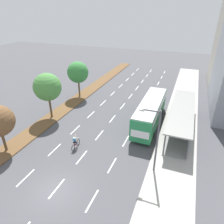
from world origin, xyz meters
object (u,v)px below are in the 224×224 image
at_px(bus_shelter, 183,117).
at_px(median_tree_third, 78,72).
at_px(median_tree_second, 47,87).
at_px(streetlight, 156,138).
at_px(bus, 150,110).
at_px(cyclist, 75,142).

height_order(bus_shelter, median_tree_third, median_tree_third).
height_order(median_tree_second, median_tree_third, median_tree_second).
relative_size(bus_shelter, streetlight, 2.07).
relative_size(median_tree_second, median_tree_third, 1.04).
distance_m(bus, median_tree_third, 14.83).
bearing_deg(bus, median_tree_second, -165.89).
xyz_separation_m(bus, median_tree_second, (-13.68, -3.44, 2.64)).
distance_m(bus_shelter, cyclist, 13.94).
xyz_separation_m(bus, cyclist, (-6.69, -8.49, -1.28)).
relative_size(bus, streetlight, 1.74).
height_order(bus, median_tree_second, median_tree_second).
xyz_separation_m(bus_shelter, median_tree_second, (-17.96, -3.48, 2.84)).
xyz_separation_m(cyclist, streetlight, (8.86, -0.48, 3.10)).
xyz_separation_m(bus_shelter, cyclist, (-10.97, -8.54, -1.07)).
distance_m(cyclist, median_tree_third, 15.63).
relative_size(bus, median_tree_second, 1.74).
bearing_deg(cyclist, median_tree_third, 117.81).
bearing_deg(median_tree_second, cyclist, -35.86).
relative_size(cyclist, median_tree_second, 0.28).
bearing_deg(cyclist, median_tree_second, 144.14).
relative_size(bus, median_tree_third, 1.81).
bearing_deg(median_tree_third, median_tree_second, -89.36).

